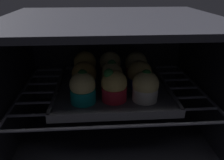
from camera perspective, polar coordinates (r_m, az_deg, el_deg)
The scene contains 12 objects.
oven_cavity at distance 71.69cm, azimuth -0.29°, elevation 1.37°, with size 59.00×47.00×37.00cm.
oven_rack at distance 69.21cm, azimuth -0.06°, elevation -2.57°, with size 54.80×42.00×0.80cm.
baking_tray at distance 67.85cm, azimuth 0.00°, elevation -2.11°, with size 32.54×32.54×2.20cm.
muffin_row0_col0 at distance 58.17cm, azimuth -7.36°, elevation -2.02°, with size 6.62×6.62×8.83cm.
muffin_row0_col1 at distance 58.69cm, azimuth 0.45°, elevation -1.52°, with size 6.68×6.68×8.96cm.
muffin_row0_col2 at distance 59.43cm, azimuth 8.40°, elevation -1.68°, with size 6.95×6.95×8.52cm.
muffin_row1_col0 at distance 66.49cm, azimuth -6.99°, elevation 0.98°, with size 7.27×7.27×7.89cm.
muffin_row1_col1 at distance 66.45cm, azimuth -0.27°, elevation 1.08°, with size 6.62×6.62×8.18cm.
muffin_row1_col2 at distance 66.96cm, azimuth 6.95°, elevation 1.24°, with size 7.22×7.22×7.97cm.
muffin_row2_col0 at distance 73.64cm, azimuth -6.77°, elevation 3.80°, with size 7.11×7.11×8.65cm.
muffin_row2_col1 at distance 73.88cm, azimuth -0.38°, elevation 3.83°, with size 6.90×6.90×8.34cm.
muffin_row2_col2 at distance 75.11cm, azimuth 6.06°, elevation 3.78°, with size 7.22×7.22×8.01cm.
Camera 1 is at (-4.30, -40.02, 44.02)cm, focal length 36.39 mm.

